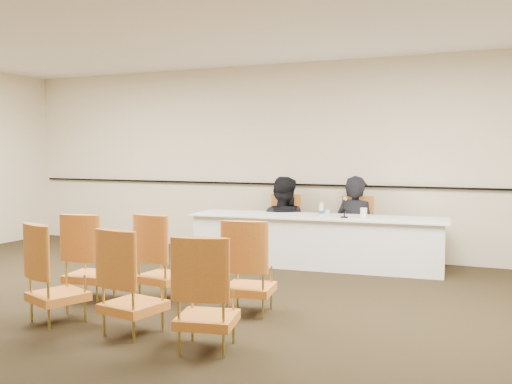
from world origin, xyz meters
TOP-DOWN VIEW (x-y plane):
  - floor at (0.00, 0.00)m, footprint 10.00×10.00m
  - ceiling at (0.00, 0.00)m, footprint 10.00×10.00m
  - wall_back at (0.00, 4.00)m, footprint 10.00×0.04m
  - wall_rail at (0.00, 3.96)m, footprint 9.80×0.04m
  - panel_table at (0.70, 3.13)m, footprint 3.63×1.12m
  - panelist_main at (1.13, 3.71)m, footprint 0.73×0.58m
  - panelist_main_chair at (1.13, 3.71)m, footprint 0.54×0.54m
  - panelist_second at (0.01, 3.62)m, footprint 0.88×0.71m
  - panelist_second_chair at (0.01, 3.62)m, footprint 0.54×0.54m
  - papers at (1.22, 3.08)m, footprint 0.36×0.32m
  - microphone at (1.13, 3.03)m, footprint 0.14×0.22m
  - water_bottle at (0.79, 3.10)m, footprint 0.07×0.07m
  - drinking_glass at (0.88, 3.10)m, footprint 0.08×0.08m
  - coffee_cup at (1.38, 3.10)m, footprint 0.12×0.12m
  - aud_chair_front_left at (-1.03, 0.44)m, footprint 0.57×0.57m
  - aud_chair_front_mid at (-0.27, 0.71)m, footprint 0.56×0.56m
  - aud_chair_front_right at (0.80, 0.62)m, footprint 0.57×0.57m
  - aud_chair_back_left at (-0.74, -0.37)m, footprint 0.65×0.65m
  - aud_chair_back_mid at (0.13, -0.39)m, footprint 0.58×0.58m
  - aud_chair_back_right at (0.91, -0.48)m, footprint 0.60×0.60m

SIDE VIEW (x-z plane):
  - floor at x=0.00m, z-range 0.00..0.00m
  - panel_table at x=0.70m, z-range 0.00..0.72m
  - panelist_second at x=0.01m, z-range -0.50..1.24m
  - panelist_main at x=1.13m, z-range -0.51..1.27m
  - panelist_main_chair at x=1.13m, z-range 0.00..0.95m
  - panelist_second_chair at x=0.01m, z-range 0.00..0.95m
  - aud_chair_front_left at x=-1.03m, z-range 0.00..0.95m
  - aud_chair_front_mid at x=-0.27m, z-range 0.00..0.95m
  - aud_chair_front_right at x=0.80m, z-range 0.00..0.95m
  - aud_chair_back_left at x=-0.74m, z-range 0.00..0.95m
  - aud_chair_back_mid at x=0.13m, z-range 0.00..0.95m
  - aud_chair_back_right at x=0.91m, z-range 0.00..0.95m
  - papers at x=1.22m, z-range 0.72..0.72m
  - drinking_glass at x=0.88m, z-range 0.72..0.82m
  - coffee_cup at x=1.38m, z-range 0.72..0.86m
  - water_bottle at x=0.79m, z-range 0.72..0.93m
  - microphone at x=1.13m, z-range 0.72..1.00m
  - wall_rail at x=0.00m, z-range 1.09..1.11m
  - wall_back at x=0.00m, z-range 0.00..3.00m
  - ceiling at x=0.00m, z-range 3.00..3.00m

